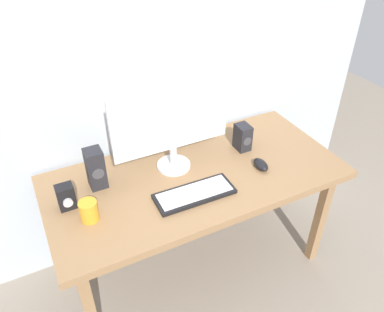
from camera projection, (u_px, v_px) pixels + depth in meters
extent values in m
plane|color=gray|center=(195.00, 263.00, 2.36)|extent=(6.00, 6.00, 0.00)
cube|color=#936D47|center=(196.00, 177.00, 1.96)|extent=(1.50, 0.71, 0.04)
cube|color=#936D47|center=(320.00, 218.00, 2.21)|extent=(0.05, 0.05, 0.66)
cube|color=#936D47|center=(66.00, 233.00, 2.12)|extent=(0.05, 0.05, 0.66)
cube|color=#936D47|center=(265.00, 167.00, 2.60)|extent=(0.05, 0.05, 0.66)
cylinder|color=silver|center=(174.00, 165.00, 1.99)|extent=(0.17, 0.17, 0.02)
cylinder|color=silver|center=(173.00, 155.00, 1.96)|extent=(0.04, 0.04, 0.11)
cube|color=silver|center=(171.00, 119.00, 1.84)|extent=(0.61, 0.02, 0.33)
cube|color=white|center=(172.00, 120.00, 1.83)|extent=(0.58, 0.01, 0.31)
cube|color=black|center=(195.00, 194.00, 1.81)|extent=(0.39, 0.15, 0.02)
cube|color=silver|center=(195.00, 192.00, 1.80)|extent=(0.35, 0.13, 0.00)
ellipsoid|color=black|center=(261.00, 165.00, 1.98)|extent=(0.07, 0.11, 0.04)
cube|color=#232328|center=(243.00, 137.00, 2.09)|extent=(0.07, 0.09, 0.15)
cylinder|color=#3F3F44|center=(247.00, 141.00, 2.06)|extent=(0.05, 0.00, 0.05)
cube|color=#232328|center=(96.00, 168.00, 1.82)|extent=(0.08, 0.09, 0.21)
cylinder|color=#3F3F44|center=(98.00, 174.00, 1.78)|extent=(0.06, 0.00, 0.06)
cube|color=black|center=(66.00, 197.00, 1.72)|extent=(0.08, 0.06, 0.12)
cylinder|color=silver|center=(68.00, 203.00, 1.70)|extent=(0.04, 0.01, 0.04)
cylinder|color=orange|center=(89.00, 211.00, 1.66)|extent=(0.08, 0.08, 0.10)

